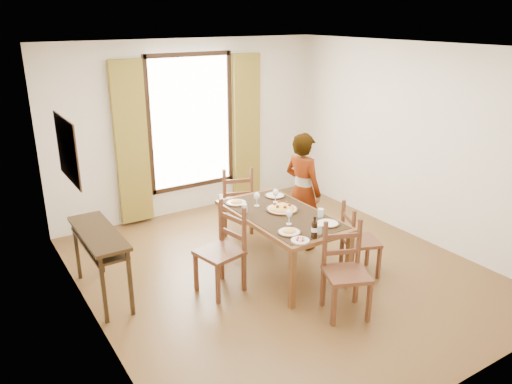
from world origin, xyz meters
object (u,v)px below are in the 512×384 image
dining_table (281,219)px  man (303,191)px  console_table (99,241)px  pasta_platter (282,207)px

dining_table → man: bearing=33.0°
console_table → man: bearing=-3.3°
console_table → pasta_platter: size_ratio=3.00×
console_table → dining_table: 2.13m
dining_table → console_table: bearing=164.5°
man → pasta_platter: size_ratio=3.99×
man → console_table: bearing=74.7°
man → pasta_platter: 0.67m
console_table → pasta_platter: bearing=-13.1°
console_table → pasta_platter: 2.18m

